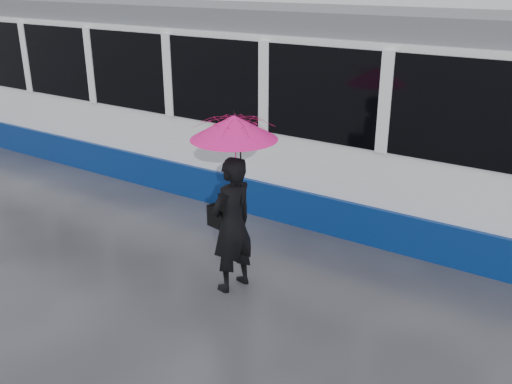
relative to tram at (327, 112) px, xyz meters
The scene contains 6 objects.
ground 3.08m from the tram, 73.41° to the right, with size 90.00×90.00×0.00m, color #29292E.
rails 1.79m from the tram, ahead, with size 34.00×1.51×0.02m.
tram is the anchor object (origin of this frame).
woman 3.50m from the tram, 82.83° to the right, with size 0.66×0.43×1.80m, color black.
umbrella 3.45m from the tram, 82.00° to the right, with size 1.24×1.24×1.22m.
handbag 3.45m from the tram, 86.49° to the right, with size 0.34×0.20×0.46m.
Camera 1 is at (3.60, -6.21, 3.90)m, focal length 40.00 mm.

